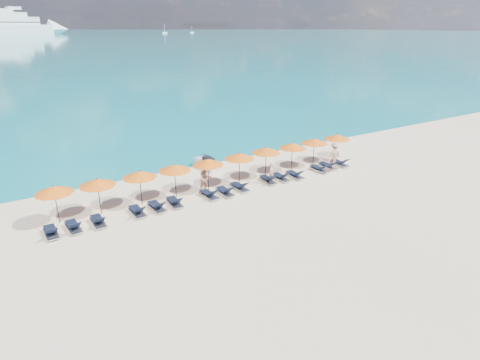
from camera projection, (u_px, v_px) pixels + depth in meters
ground at (267, 215)px, 23.65m from camera, size 1400.00×1400.00×0.00m
cruise_ship at (8, 25)px, 459.42m from camera, size 142.78×59.48×39.50m
sailboat_near at (165, 32)px, 532.91m from camera, size 6.42×2.14×11.77m
sailboat_far at (192, 32)px, 562.77m from camera, size 5.39×1.80×9.88m
jetski at (207, 163)px, 31.24m from camera, size 1.14×2.62×0.91m
beachgoer_a at (272, 173)px, 28.13m from camera, size 0.65×0.55×1.50m
beachgoer_b at (205, 179)px, 26.55m from camera, size 0.91×0.54×1.83m
beachgoer_c at (334, 154)px, 31.63m from camera, size 1.28×0.71×1.89m
umbrella_0 at (54, 190)px, 21.96m from camera, size 2.10×2.10×2.28m
umbrella_1 at (97, 182)px, 23.00m from camera, size 2.10×2.10×2.28m
umbrella_2 at (139, 174)px, 24.23m from camera, size 2.10×2.10×2.28m
umbrella_3 at (174, 168)px, 25.38m from camera, size 2.10×2.10×2.28m
umbrella_4 at (208, 162)px, 26.40m from camera, size 2.10×2.10×2.28m
umbrella_5 at (239, 156)px, 27.63m from camera, size 2.10×2.10×2.28m
umbrella_6 at (266, 150)px, 28.93m from camera, size 2.10×2.10×2.28m
umbrella_7 at (292, 146)px, 29.99m from camera, size 2.10×2.10×2.28m
umbrella_8 at (314, 141)px, 31.21m from camera, size 2.10×2.10×2.28m
umbrella_9 at (337, 137)px, 32.37m from camera, size 2.10×2.10×2.28m
lounger_0 at (51, 232)px, 21.19m from camera, size 0.65×1.71×0.66m
lounger_1 at (73, 226)px, 21.76m from camera, size 0.74×1.74×0.66m
lounger_2 at (98, 221)px, 22.36m from camera, size 0.62×1.70×0.66m
lounger_3 at (137, 211)px, 23.56m from camera, size 0.67×1.72×0.66m
lounger_4 at (157, 206)px, 24.16m from camera, size 0.72×1.73×0.66m
lounger_5 at (175, 202)px, 24.77m from camera, size 0.70×1.73×0.66m
lounger_6 at (209, 194)px, 25.89m from camera, size 0.76×1.75×0.66m
lounger_7 at (225, 191)px, 26.35m from camera, size 0.63×1.70×0.66m
lounger_8 at (240, 187)px, 27.11m from camera, size 0.72×1.73×0.66m
lounger_9 at (268, 179)px, 28.38m from camera, size 0.74×1.74×0.66m
lounger_10 at (281, 177)px, 28.86m from camera, size 0.63×1.70×0.66m
lounger_11 at (295, 175)px, 29.30m from camera, size 0.67×1.72×0.66m
lounger_12 at (320, 169)px, 30.51m from camera, size 0.75×1.74×0.66m
lounger_13 at (328, 165)px, 31.19m from camera, size 0.78×1.75×0.66m
lounger_14 at (340, 163)px, 31.79m from camera, size 0.65×1.71×0.66m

